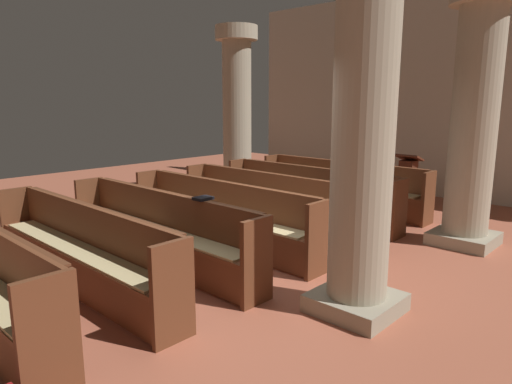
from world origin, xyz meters
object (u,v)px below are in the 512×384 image
Objects in this scene: pew_row_0 at (340,184)px; pew_row_5 at (79,246)px; hymn_book at (203,198)px; pew_row_4 at (158,227)px; pillar_aisle_side at (475,114)px; pew_row_1 at (308,192)px; pew_row_3 at (220,213)px; lectern at (407,185)px; pew_row_2 at (268,201)px; pillar_far_side at (237,109)px; pillar_aisle_rear at (364,121)px.

pew_row_0 is 1.00× the size of pew_row_5.
pew_row_4 is at bearing -164.50° from hymn_book.
pew_row_4 is at bearing -125.88° from pillar_aisle_side.
pillar_aisle_side reaches higher than pew_row_0.
pew_row_1 is 16.61× the size of hymn_book.
pew_row_4 is (0.00, -4.26, 0.00)m from pew_row_0.
pew_row_0 is at bearing 90.00° from pew_row_4.
pew_row_3 is at bearing 90.00° from pew_row_4.
pew_row_1 is 3.31× the size of lectern.
pillar_far_side is (-2.55, 1.81, 1.42)m from pew_row_2.
pew_row_2 is at bearing -90.00° from pew_row_0.
hymn_book reaches higher than pew_row_5.
pillar_aisle_side is at bearing 54.12° from pew_row_4.
pillar_aisle_side reaches higher than pew_row_4.
lectern is at bearing 20.71° from pillar_far_side.
pew_row_1 is at bearing 134.47° from pillar_aisle_rear.
pew_row_4 is 1.00× the size of pew_row_5.
pew_row_4 is at bearing -90.00° from pew_row_0.
pillar_far_side is (-2.55, 3.95, 1.42)m from pew_row_4.
pew_row_0 is 1.00× the size of pew_row_4.
pillar_far_side is 5.05m from hymn_book.
pew_row_1 is 3.20m from pew_row_4.
pillar_aisle_rear is (2.60, -1.58, 1.42)m from pew_row_2.
pillar_aisle_rear is at bearing 11.96° from pew_row_4.
pew_row_1 is 2.25m from lectern.
pew_row_5 is (0.00, -1.07, 0.00)m from pew_row_4.
pew_row_0 is 16.61× the size of hymn_book.
hymn_book reaches higher than pew_row_0.
pillar_far_side is at bearing 122.85° from pew_row_4.
pillar_aisle_side is 5.16m from pillar_far_side.
hymn_book is at bearing -80.54° from pew_row_0.
pillar_aisle_rear is (0.00, -3.04, 0.00)m from pillar_aisle_side.
pew_row_4 is (0.00, -2.13, 0.00)m from pew_row_2.
pew_row_5 is 0.97× the size of pillar_aisle_rear.
pew_row_3 is 0.97× the size of pillar_far_side.
pew_row_2 is 0.97× the size of pillar_far_side.
pillar_aisle_rear is 3.40× the size of lectern.
pillar_far_side is 6.17m from pillar_aisle_rear.
hymn_book is (0.68, 1.25, 0.46)m from pew_row_5.
lectern reaches higher than pew_row_1.
hymn_book is (0.68, 0.19, 0.46)m from pew_row_4.
pillar_far_side reaches higher than hymn_book.
hymn_book reaches higher than pew_row_2.
lectern is at bearing 87.38° from hymn_book.
pew_row_1 and pew_row_3 have the same top height.
pew_row_3 is at bearing -48.50° from pillar_far_side.
pew_row_0 is at bearing 124.99° from pillar_aisle_rear.
pew_row_1 is at bearing -171.37° from pillar_aisle_side.
pew_row_3 is 0.97× the size of pillar_aisle_side.
pew_row_0 is at bearing 90.00° from pew_row_3.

